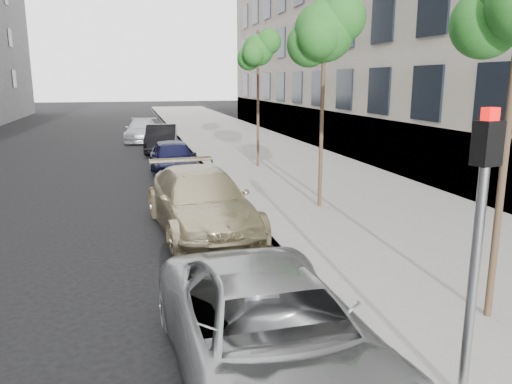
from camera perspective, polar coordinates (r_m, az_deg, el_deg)
name	(u,v)px	position (r m, az deg, el deg)	size (l,w,h in m)	color
sidewalk	(235,139)	(28.82, -2.42, 6.04)	(6.40, 72.00, 0.14)	gray
curb	(180,141)	(28.34, -8.64, 5.80)	(0.15, 72.00, 0.14)	#9E9B93
tree_mid	(325,32)	(13.00, 7.93, 17.70)	(1.81, 1.61, 5.32)	#38281C
tree_far	(259,51)	(19.16, 0.31, 15.85)	(1.54, 1.34, 5.10)	#38281C
signal_pole	(479,225)	(5.27, 24.13, -3.51)	(0.27, 0.23, 3.02)	#939699
minivan	(272,335)	(5.73, 1.81, -16.05)	(2.16, 4.68, 1.30)	#9EA1A3
suv	(201,202)	(11.35, -6.31, -1.11)	(1.99, 4.91, 1.42)	tan
sedan_blue	(173,158)	(18.21, -9.45, 3.84)	(1.55, 3.85, 1.31)	black
sedan_black	(161,139)	(24.41, -10.76, 6.01)	(1.39, 3.98, 1.31)	black
sedan_rear	(142,130)	(29.07, -12.90, 6.88)	(1.73, 4.25, 1.23)	#ABAEB4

